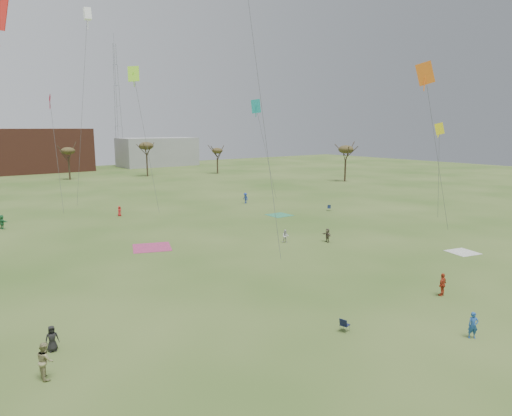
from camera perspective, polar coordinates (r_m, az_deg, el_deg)
ground at (r=32.49m, az=13.18°, el=-12.63°), size 260.00×260.00×0.00m
flyer_near_right at (r=30.68m, az=25.68°, el=-13.17°), size 0.70×0.68×1.62m
spectator_fore_a at (r=36.93m, az=22.44°, el=-8.89°), size 1.07×0.55×1.74m
spectator_fore_b at (r=26.07m, az=-25.03°, el=-17.00°), size 0.73×0.93×1.90m
spectator_fore_c at (r=50.22m, az=8.98°, el=-3.41°), size 0.64×1.46×1.52m
flyer_mid_a at (r=28.77m, az=-24.31°, el=-14.76°), size 0.76×0.52×1.50m
spectator_mid_e at (r=49.47m, az=3.73°, el=-3.56°), size 0.88×0.87×1.43m
flyer_far_a at (r=64.07m, az=-29.36°, el=-1.54°), size 1.10×1.74×1.79m
flyer_far_b at (r=66.90m, az=-16.82°, el=-0.37°), size 0.82×0.75×1.41m
flyer_far_c at (r=74.69m, az=-1.35°, el=1.26°), size 0.78×1.20×1.75m
blanket_cream at (r=50.27m, az=24.59°, el=-5.10°), size 3.14×3.14×0.03m
blanket_plum at (r=48.76m, az=-12.98°, el=-4.88°), size 4.96×4.96×0.03m
blanket_olive at (r=64.83m, az=2.95°, el=-0.91°), size 3.13×3.13×0.03m
camp_chair_center at (r=29.37m, az=11.11°, el=-14.54°), size 0.65×0.61×0.87m
camp_chair_right at (r=68.95m, az=9.18°, el=-0.14°), size 0.74×0.74×0.87m
kites_aloft at (r=55.78m, az=-10.74°, el=20.30°), size 53.77×68.28×27.88m
tree_line at (r=100.28m, az=-25.35°, el=6.14°), size 117.44×49.32×8.91m
building_brick at (r=141.90m, az=-25.66°, el=6.58°), size 26.00×16.00×12.00m
building_grey at (r=151.04m, az=-12.28°, el=6.93°), size 24.00×12.00×9.00m
radio_tower at (r=153.61m, az=-17.08°, el=12.26°), size 1.51×1.72×41.00m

